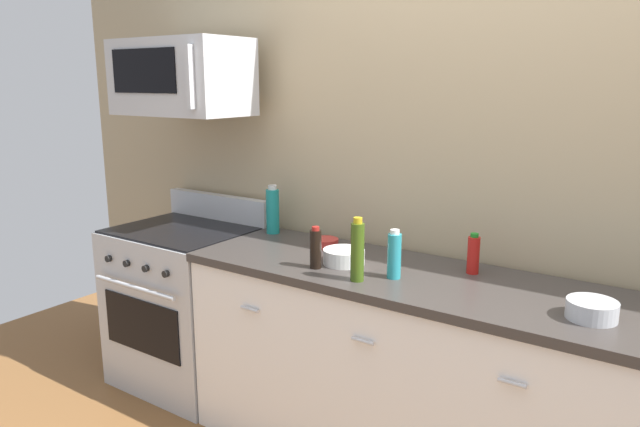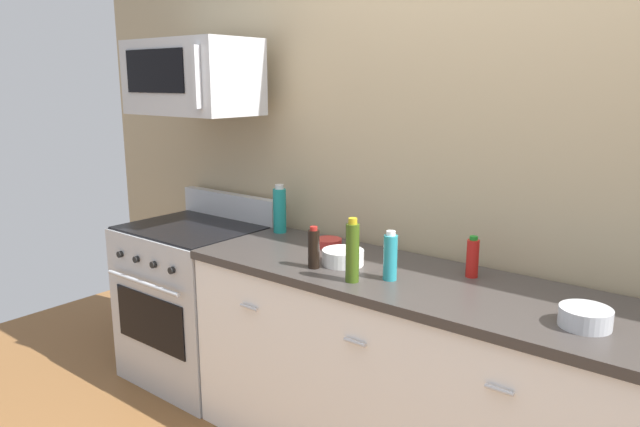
# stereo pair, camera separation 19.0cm
# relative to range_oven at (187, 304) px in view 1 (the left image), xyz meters

# --- Properties ---
(back_wall) EXTENTS (5.66, 0.10, 2.70)m
(back_wall) POSITION_rel_range_oven_xyz_m (1.66, 0.41, 0.88)
(back_wall) COLOR tan
(back_wall) RESTS_ON ground_plane
(counter_unit) EXTENTS (2.57, 0.66, 0.92)m
(counter_unit) POSITION_rel_range_oven_xyz_m (1.66, -0.00, -0.01)
(counter_unit) COLOR white
(counter_unit) RESTS_ON ground_plane
(range_oven) EXTENTS (0.76, 0.69, 1.07)m
(range_oven) POSITION_rel_range_oven_xyz_m (0.00, 0.00, 0.00)
(range_oven) COLOR #B7BABF
(range_oven) RESTS_ON ground_plane
(microwave) EXTENTS (0.74, 0.44, 0.40)m
(microwave) POSITION_rel_range_oven_xyz_m (0.00, 0.04, 1.28)
(microwave) COLOR #B7BABF
(bottle_soy_sauce_dark) EXTENTS (0.05, 0.05, 0.19)m
(bottle_soy_sauce_dark) POSITION_rel_range_oven_xyz_m (1.02, -0.16, 0.54)
(bottle_soy_sauce_dark) COLOR black
(bottle_soy_sauce_dark) RESTS_ON countertop_slab
(bottle_sparkling_teal) EXTENTS (0.07, 0.07, 0.27)m
(bottle_sparkling_teal) POSITION_rel_range_oven_xyz_m (0.48, 0.21, 0.58)
(bottle_sparkling_teal) COLOR #197F7A
(bottle_sparkling_teal) RESTS_ON countertop_slab
(bottle_dish_soap) EXTENTS (0.06, 0.06, 0.21)m
(bottle_dish_soap) POSITION_rel_range_oven_xyz_m (1.37, -0.09, 0.55)
(bottle_dish_soap) COLOR teal
(bottle_dish_soap) RESTS_ON countertop_slab
(bottle_hot_sauce_red) EXTENTS (0.05, 0.05, 0.18)m
(bottle_hot_sauce_red) POSITION_rel_range_oven_xyz_m (1.62, 0.16, 0.54)
(bottle_hot_sauce_red) COLOR #B21914
(bottle_hot_sauce_red) RESTS_ON countertop_slab
(bottle_olive_oil) EXTENTS (0.06, 0.06, 0.27)m
(bottle_olive_oil) POSITION_rel_range_oven_xyz_m (1.26, -0.20, 0.58)
(bottle_olive_oil) COLOR #385114
(bottle_olive_oil) RESTS_ON countertop_slab
(bowl_white_ceramic) EXTENTS (0.19, 0.19, 0.07)m
(bowl_white_ceramic) POSITION_rel_range_oven_xyz_m (1.09, -0.04, 0.49)
(bowl_white_ceramic) COLOR white
(bowl_white_ceramic) RESTS_ON countertop_slab
(bowl_red_small) EXTENTS (0.14, 0.14, 0.04)m
(bowl_red_small) POSITION_rel_range_oven_xyz_m (0.86, 0.15, 0.47)
(bowl_red_small) COLOR #B72D28
(bowl_red_small) RESTS_ON countertop_slab
(bowl_steel_prep) EXTENTS (0.17, 0.17, 0.07)m
(bowl_steel_prep) POSITION_rel_range_oven_xyz_m (2.14, -0.09, 0.49)
(bowl_steel_prep) COLOR #B2B5BA
(bowl_steel_prep) RESTS_ON countertop_slab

